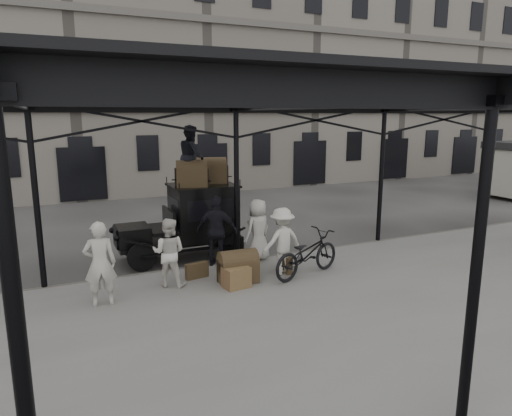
{
  "coord_description": "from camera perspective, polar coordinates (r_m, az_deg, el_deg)",
  "views": [
    {
      "loc": [
        -4.67,
        -9.52,
        4.19
      ],
      "look_at": [
        0.41,
        1.6,
        1.7
      ],
      "focal_mm": 32.0,
      "sensor_mm": 36.0,
      "label": 1
    }
  ],
  "objects": [
    {
      "name": "wicker_hamper",
      "position": [
        11.01,
        -2.49,
        -8.63
      ],
      "size": [
        0.66,
        0.53,
        0.5
      ],
      "primitive_type": "cube",
      "rotation": [
        0.0,
        0.0,
        0.15
      ],
      "color": "olive",
      "rests_on": "platform"
    },
    {
      "name": "porter_left",
      "position": [
        10.37,
        -18.92,
        -6.59
      ],
      "size": [
        0.71,
        0.5,
        1.86
      ],
      "primitive_type": "imported",
      "rotation": [
        0.0,
        0.0,
        3.06
      ],
      "color": "beige",
      "rests_on": "platform"
    },
    {
      "name": "porter_centre",
      "position": [
        12.87,
        0.26,
        -2.74
      ],
      "size": [
        1.0,
        0.83,
        1.75
      ],
      "primitive_type": "imported",
      "rotation": [
        0.0,
        0.0,
        3.52
      ],
      "color": "beige",
      "rests_on": "platform"
    },
    {
      "name": "porter_official",
      "position": [
        12.4,
        -4.89,
        -2.87
      ],
      "size": [
        1.2,
        1.04,
        1.94
      ],
      "primitive_type": "imported",
      "rotation": [
        0.0,
        0.0,
        2.53
      ],
      "color": "black",
      "rests_on": "platform"
    },
    {
      "name": "ground",
      "position": [
        11.4,
        1.5,
        -10.05
      ],
      "size": [
        120.0,
        120.0,
        0.0
      ],
      "primitive_type": "plane",
      "color": "#383533",
      "rests_on": "ground"
    },
    {
      "name": "platform",
      "position": [
        9.77,
        6.81,
        -13.5
      ],
      "size": [
        28.0,
        8.0,
        0.15
      ],
      "primitive_type": "cube",
      "color": "slate",
      "rests_on": "ground"
    },
    {
      "name": "steamer_trunk_platform",
      "position": [
        11.3,
        -2.26,
        -7.6
      ],
      "size": [
        0.96,
        0.61,
        0.69
      ],
      "primitive_type": null,
      "rotation": [
        0.0,
        0.0,
        -0.04
      ],
      "color": "#4C3D23",
      "rests_on": "platform"
    },
    {
      "name": "porter_roof",
      "position": [
        13.31,
        -8.09,
        6.5
      ],
      "size": [
        0.75,
        0.92,
        1.75
      ],
      "primitive_type": "imported",
      "rotation": [
        0.0,
        0.0,
        1.46
      ],
      "color": "black",
      "rests_on": "taxi"
    },
    {
      "name": "bicycle",
      "position": [
        11.75,
        6.38,
        -5.7
      ],
      "size": [
        2.33,
        1.37,
        1.16
      ],
      "primitive_type": "imported",
      "rotation": [
        0.0,
        0.0,
        1.86
      ],
      "color": "black",
      "rests_on": "platform"
    },
    {
      "name": "suitcase_upright",
      "position": [
        12.09,
        3.79,
        -6.91
      ],
      "size": [
        0.24,
        0.62,
        0.45
      ],
      "primitive_type": "cube",
      "rotation": [
        0.0,
        0.0,
        -0.15
      ],
      "color": "#4C3D23",
      "rests_on": "platform"
    },
    {
      "name": "canopy",
      "position": [
        9.1,
        6.56,
        14.0
      ],
      "size": [
        22.5,
        9.0,
        4.74
      ],
      "color": "black",
      "rests_on": "ground"
    },
    {
      "name": "porter_midleft",
      "position": [
        11.13,
        -10.85,
        -5.47
      ],
      "size": [
        1.01,
        0.95,
        1.66
      ],
      "primitive_type": "imported",
      "rotation": [
        0.0,
        0.0,
        2.62
      ],
      "color": "silver",
      "rests_on": "platform"
    },
    {
      "name": "building_frontage",
      "position": [
        28.06,
        -15.51,
        16.87
      ],
      "size": [
        64.0,
        8.0,
        14.0
      ],
      "primitive_type": "cube",
      "color": "slate",
      "rests_on": "ground"
    },
    {
      "name": "porter_right",
      "position": [
        11.77,
        3.26,
        -4.14
      ],
      "size": [
        1.18,
        0.75,
        1.74
      ],
      "primitive_type": "imported",
      "rotation": [
        0.0,
        0.0,
        3.23
      ],
      "color": "beige",
      "rests_on": "platform"
    },
    {
      "name": "taxi",
      "position": [
        13.69,
        -7.87,
        -1.2
      ],
      "size": [
        3.65,
        1.55,
        2.18
      ],
      "color": "black",
      "rests_on": "ground"
    },
    {
      "name": "steamer_trunk_roof_far",
      "position": [
        13.86,
        -5.6,
        4.47
      ],
      "size": [
        0.98,
        0.72,
        0.65
      ],
      "primitive_type": null,
      "rotation": [
        0.0,
        0.0,
        -0.22
      ],
      "color": "#4C3D23",
      "rests_on": "taxi"
    },
    {
      "name": "steamer_trunk_roof_near",
      "position": [
        13.21,
        -8.04,
        4.03
      ],
      "size": [
        0.97,
        0.72,
        0.63
      ],
      "primitive_type": null,
      "rotation": [
        0.0,
        0.0,
        -0.24
      ],
      "color": "#4C3D23",
      "rests_on": "taxi"
    },
    {
      "name": "suitcase_flat",
      "position": [
        11.7,
        -7.4,
        -7.75
      ],
      "size": [
        0.62,
        0.25,
        0.4
      ],
      "primitive_type": "cube",
      "rotation": [
        0.0,
        0.0,
        0.17
      ],
      "color": "#4C3D23",
      "rests_on": "platform"
    }
  ]
}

